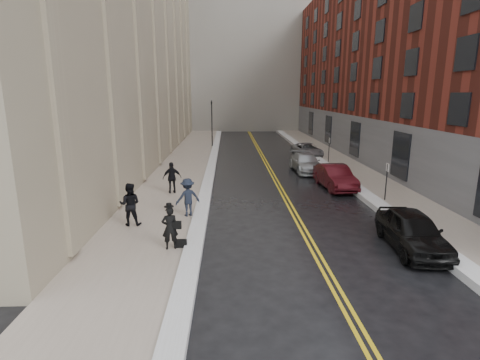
{
  "coord_description": "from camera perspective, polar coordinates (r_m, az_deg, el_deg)",
  "views": [
    {
      "loc": [
        -0.84,
        -11.83,
        5.96
      ],
      "look_at": [
        -0.23,
        6.93,
        1.6
      ],
      "focal_mm": 28.0,
      "sensor_mm": 36.0,
      "label": 1
    }
  ],
  "objects": [
    {
      "name": "ground",
      "position": [
        13.27,
        2.04,
        -13.62
      ],
      "size": [
        160.0,
        160.0,
        0.0
      ],
      "primitive_type": "plane",
      "color": "black",
      "rests_on": "ground"
    },
    {
      "name": "car_maroon",
      "position": [
        24.66,
        14.28,
        0.47
      ],
      "size": [
        1.91,
        4.66,
        1.5
      ],
      "primitive_type": "imported",
      "rotation": [
        0.0,
        0.0,
        0.07
      ],
      "color": "#410B11",
      "rests_on": "ground"
    },
    {
      "name": "snow_ridge_left",
      "position": [
        28.47,
        -4.55,
        1.22
      ],
      "size": [
        0.7,
        60.8,
        0.26
      ],
      "primitive_type": "cube",
      "color": "white",
      "rests_on": "ground"
    },
    {
      "name": "pedestrian_a",
      "position": [
        17.47,
        -16.43,
        -3.56
      ],
      "size": [
        0.95,
        0.74,
        1.94
      ],
      "primitive_type": "imported",
      "rotation": [
        0.0,
        0.0,
        3.15
      ],
      "color": "black",
      "rests_on": "sidewalk_left"
    },
    {
      "name": "traffic_signal",
      "position": [
        41.96,
        -4.31,
        9.12
      ],
      "size": [
        0.18,
        0.15,
        5.2
      ],
      "color": "black",
      "rests_on": "ground"
    },
    {
      "name": "car_silver_far",
      "position": [
        36.74,
        10.2,
        4.54
      ],
      "size": [
        2.66,
        4.79,
        1.27
      ],
      "primitive_type": "imported",
      "rotation": [
        0.0,
        0.0,
        0.13
      ],
      "color": "gray",
      "rests_on": "ground"
    },
    {
      "name": "building_right",
      "position": [
        39.48,
        26.97,
        16.14
      ],
      "size": [
        14.0,
        50.0,
        18.0
      ],
      "primitive_type": "cube",
      "color": "maroon",
      "rests_on": "ground"
    },
    {
      "name": "sidewalk_left",
      "position": [
        28.68,
        -9.15,
        1.07
      ],
      "size": [
        4.0,
        64.0,
        0.15
      ],
      "primitive_type": "cube",
      "color": "gray",
      "rests_on": "ground"
    },
    {
      "name": "lane_stripe_a",
      "position": [
        28.64,
        4.64,
        1.03
      ],
      "size": [
        0.12,
        64.0,
        0.01
      ],
      "primitive_type": "cube",
      "color": "gold",
      "rests_on": "ground"
    },
    {
      "name": "parking_sign_near",
      "position": [
        22.16,
        21.43,
        0.17
      ],
      "size": [
        0.06,
        0.35,
        2.23
      ],
      "color": "black",
      "rests_on": "ground"
    },
    {
      "name": "car_black",
      "position": [
        16.09,
        24.77,
        -7.04
      ],
      "size": [
        2.11,
        4.58,
        1.52
      ],
      "primitive_type": "imported",
      "rotation": [
        0.0,
        0.0,
        -0.07
      ],
      "color": "black",
      "rests_on": "ground"
    },
    {
      "name": "tower_far_right",
      "position": [
        80.84,
        9.62,
        24.36
      ],
      "size": [
        22.0,
        18.0,
        44.0
      ],
      "primitive_type": "cube",
      "color": "slate",
      "rests_on": "ground"
    },
    {
      "name": "parking_sign_far",
      "position": [
        33.33,
        13.41,
        4.79
      ],
      "size": [
        0.06,
        0.35,
        2.23
      ],
      "color": "black",
      "rests_on": "ground"
    },
    {
      "name": "pedestrian_c",
      "position": [
        22.51,
        -10.31,
        0.35
      ],
      "size": [
        1.17,
        0.72,
        1.86
      ],
      "primitive_type": "imported",
      "rotation": [
        0.0,
        0.0,
        3.4
      ],
      "color": "black",
      "rests_on": "sidewalk_left"
    },
    {
      "name": "pedestrian_b",
      "position": [
        18.21,
        -7.97,
        -2.61
      ],
      "size": [
        1.37,
        1.11,
        1.85
      ],
      "primitive_type": "imported",
      "rotation": [
        0.0,
        0.0,
        3.55
      ],
      "color": "black",
      "rests_on": "sidewalk_left"
    },
    {
      "name": "snow_ridge_right",
      "position": [
        29.53,
        13.89,
        1.35
      ],
      "size": [
        0.85,
        60.8,
        0.3
      ],
      "primitive_type": "cube",
      "color": "white",
      "rests_on": "ground"
    },
    {
      "name": "lane_stripe_b",
      "position": [
        28.67,
        5.12,
        1.04
      ],
      "size": [
        0.12,
        64.0,
        0.01
      ],
      "primitive_type": "cube",
      "color": "gold",
      "rests_on": "ground"
    },
    {
      "name": "pedestrian_main",
      "position": [
        14.52,
        -10.64,
        -7.18
      ],
      "size": [
        0.69,
        0.54,
        1.68
      ],
      "primitive_type": "imported",
      "rotation": [
        0.0,
        0.0,
        3.39
      ],
      "color": "black",
      "rests_on": "sidewalk_left"
    },
    {
      "name": "sidewalk_right",
      "position": [
        30.1,
        17.27,
        1.21
      ],
      "size": [
        3.0,
        64.0,
        0.15
      ],
      "primitive_type": "cube",
      "color": "gray",
      "rests_on": "ground"
    },
    {
      "name": "car_silver_near",
      "position": [
        29.52,
        9.99,
        2.61
      ],
      "size": [
        2.18,
        4.89,
        1.39
      ],
      "primitive_type": "imported",
      "rotation": [
        0.0,
        0.0,
        0.05
      ],
      "color": "#9FA3A7",
      "rests_on": "ground"
    }
  ]
}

